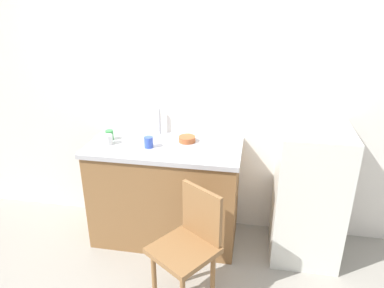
{
  "coord_description": "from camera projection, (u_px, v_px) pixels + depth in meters",
  "views": [
    {
      "loc": [
        0.54,
        -2.11,
        2.16
      ],
      "look_at": [
        0.05,
        0.6,
        0.98
      ],
      "focal_mm": 34.25,
      "sensor_mm": 36.0,
      "label": 1
    }
  ],
  "objects": [
    {
      "name": "terracotta_bowl",
      "position": [
        187.0,
        139.0,
        3.16
      ],
      "size": [
        0.15,
        0.15,
        0.05
      ],
      "primitive_type": "cylinder",
      "color": "#B25B33",
      "rests_on": "countertop"
    },
    {
      "name": "back_wall",
      "position": [
        194.0,
        94.0,
        3.24
      ],
      "size": [
        4.8,
        0.1,
        2.58
      ],
      "primitive_type": "cube",
      "color": "white",
      "rests_on": "ground_plane"
    },
    {
      "name": "cup_white",
      "position": [
        108.0,
        139.0,
        3.11
      ],
      "size": [
        0.07,
        0.07,
        0.08
      ],
      "primitive_type": "cylinder",
      "color": "white",
      "rests_on": "countertop"
    },
    {
      "name": "cup_blue",
      "position": [
        149.0,
        142.0,
        3.04
      ],
      "size": [
        0.08,
        0.08,
        0.09
      ],
      "primitive_type": "cylinder",
      "color": "blue",
      "rests_on": "countertop"
    },
    {
      "name": "countertop",
      "position": [
        164.0,
        147.0,
        3.11
      ],
      "size": [
        1.31,
        0.64,
        0.04
      ],
      "primitive_type": "cube",
      "color": "#B7B7BC",
      "rests_on": "cabinet_base"
    },
    {
      "name": "chair",
      "position": [
        189.0,
        243.0,
        2.58
      ],
      "size": [
        0.56,
        0.56,
        0.89
      ],
      "rotation": [
        0.0,
        0.0,
        -0.61
      ],
      "color": "olive",
      "rests_on": "ground_plane"
    },
    {
      "name": "cup_green",
      "position": [
        110.0,
        135.0,
        3.2
      ],
      "size": [
        0.07,
        0.07,
        0.08
      ],
      "primitive_type": "cylinder",
      "color": "green",
      "rests_on": "countertop"
    },
    {
      "name": "faucet",
      "position": [
        159.0,
        121.0,
        3.3
      ],
      "size": [
        0.02,
        0.02,
        0.24
      ],
      "primitive_type": "cylinder",
      "color": "#B7B7BC",
      "rests_on": "countertop"
    },
    {
      "name": "refrigerator",
      "position": [
        308.0,
        194.0,
        3.05
      ],
      "size": [
        0.55,
        0.59,
        1.16
      ],
      "primitive_type": "cube",
      "color": "silver",
      "rests_on": "ground_plane"
    },
    {
      "name": "cabinet_base",
      "position": [
        166.0,
        194.0,
        3.29
      ],
      "size": [
        1.27,
        0.6,
        0.89
      ],
      "primitive_type": "cube",
      "color": "olive",
      "rests_on": "ground_plane"
    }
  ]
}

